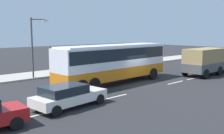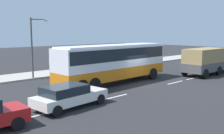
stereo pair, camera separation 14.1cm
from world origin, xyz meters
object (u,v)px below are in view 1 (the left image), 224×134
(coach_bus, at_px, (114,60))
(car_white_minivan, at_px, (68,95))
(pedestrian_near_curb, at_px, (51,63))
(pedestrian_at_crossing, at_px, (61,64))
(street_lamp, at_px, (34,43))
(cargo_truck, at_px, (210,60))

(coach_bus, bearing_deg, car_white_minivan, -155.53)
(pedestrian_near_curb, bearing_deg, pedestrian_at_crossing, 43.32)
(pedestrian_near_curb, relative_size, street_lamp, 0.30)
(cargo_truck, height_order, car_white_minivan, cargo_truck)
(car_white_minivan, height_order, pedestrian_near_curb, pedestrian_near_curb)
(car_white_minivan, bearing_deg, cargo_truck, -4.75)
(pedestrian_near_curb, relative_size, pedestrian_at_crossing, 0.97)
(pedestrian_near_curb, xyz_separation_m, street_lamp, (-3.03, -2.21, 2.40))
(coach_bus, distance_m, cargo_truck, 11.67)
(coach_bus, height_order, car_white_minivan, coach_bus)
(car_white_minivan, xyz_separation_m, pedestrian_near_curb, (6.15, 12.58, 0.38))
(coach_bus, xyz_separation_m, cargo_truck, (11.16, -3.37, -0.61))
(car_white_minivan, distance_m, pedestrian_at_crossing, 12.81)
(pedestrian_near_curb, bearing_deg, car_white_minivan, 4.00)
(coach_bus, xyz_separation_m, street_lamp, (-4.02, 6.93, 1.40))
(pedestrian_at_crossing, bearing_deg, car_white_minivan, -50.48)
(cargo_truck, height_order, pedestrian_at_crossing, cargo_truck)
(cargo_truck, xyz_separation_m, pedestrian_at_crossing, (-11.77, 10.95, -0.36))
(car_white_minivan, xyz_separation_m, pedestrian_at_crossing, (6.52, 11.02, 0.42))
(coach_bus, height_order, pedestrian_at_crossing, coach_bus)
(cargo_truck, bearing_deg, pedestrian_near_curb, 134.85)
(coach_bus, bearing_deg, pedestrian_near_curb, 94.87)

